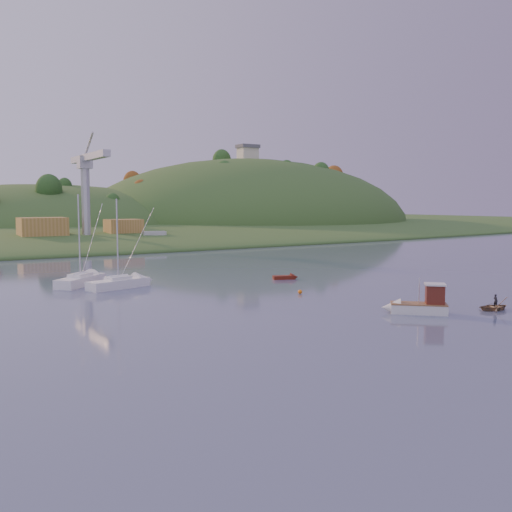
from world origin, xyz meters
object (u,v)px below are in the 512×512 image
sailboat_near (80,280)px  fishing_boat (414,305)px  sailboat_far (118,282)px  canoe (495,307)px  red_tender (289,277)px

sailboat_near → fishing_boat: bearing=-102.1°
fishing_boat → sailboat_near: size_ratio=0.50×
sailboat_far → sailboat_near: bearing=107.2°
sailboat_far → canoe: (27.79, -34.88, -0.41)m
canoe → red_tender: bearing=16.3°
fishing_boat → red_tender: bearing=-56.0°
sailboat_far → fishing_boat: bearing=-75.6°
sailboat_near → sailboat_far: size_ratio=1.05×
canoe → sailboat_far: bearing=46.9°
fishing_boat → sailboat_far: (-19.39, 31.75, -0.15)m
red_tender → canoe: bearing=-61.5°
fishing_boat → sailboat_near: bearing=-15.5°
fishing_boat → sailboat_near: sailboat_near is taller
sailboat_near → canoe: 50.71m
canoe → red_tender: red_tender is taller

